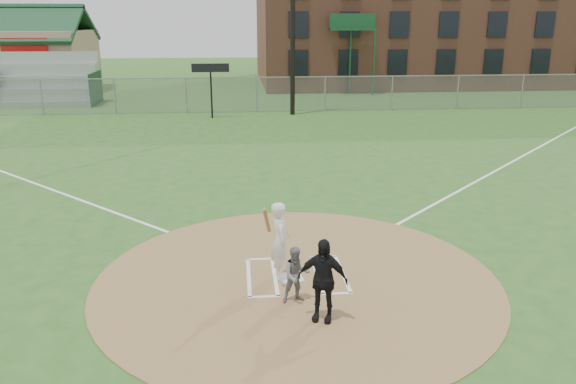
{
  "coord_description": "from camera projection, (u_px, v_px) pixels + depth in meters",
  "views": [
    {
      "loc": [
        -1.16,
        -10.61,
        5.23
      ],
      "look_at": [
        0.0,
        2.0,
        1.3
      ],
      "focal_mm": 35.0,
      "sensor_mm": 36.0,
      "label": 1
    }
  ],
  "objects": [
    {
      "name": "clubhouse",
      "position": [
        3.0,
        59.0,
        40.85
      ],
      "size": [
        12.2,
        8.71,
        6.23
      ],
      "color": "tan",
      "rests_on": "ground"
    },
    {
      "name": "umpire",
      "position": [
        322.0,
        280.0,
        9.93
      ],
      "size": [
        0.99,
        0.67,
        1.55
      ],
      "primitive_type": "imported",
      "rotation": [
        0.0,
        0.0,
        -0.35
      ],
      "color": "black",
      "rests_on": "dirt_circle"
    },
    {
      "name": "foul_line_third",
      "position": [
        12.0,
        175.0,
        19.52
      ],
      "size": [
        17.04,
        17.04,
        0.01
      ],
      "primitive_type": "cube",
      "rotation": [
        0.0,
        0.0,
        0.79
      ],
      "color": "white",
      "rests_on": "ground"
    },
    {
      "name": "outfield_fence",
      "position": [
        256.0,
        95.0,
        32.37
      ],
      "size": [
        56.08,
        0.08,
        2.03
      ],
      "color": "slate",
      "rests_on": "ground"
    },
    {
      "name": "ground",
      "position": [
        297.0,
        279.0,
        11.74
      ],
      "size": [
        140.0,
        140.0,
        0.0
      ],
      "primitive_type": "plane",
      "color": "#2C5A1E",
      "rests_on": "ground"
    },
    {
      "name": "foul_line_first",
      "position": [
        509.0,
        164.0,
        21.09
      ],
      "size": [
        17.04,
        17.04,
        0.01
      ],
      "primitive_type": "cube",
      "rotation": [
        0.0,
        0.0,
        -0.79
      ],
      "color": "white",
      "rests_on": "ground"
    },
    {
      "name": "dirt_circle",
      "position": [
        297.0,
        279.0,
        11.74
      ],
      "size": [
        8.4,
        8.4,
        0.02
      ],
      "primitive_type": "cylinder",
      "color": "#997748",
      "rests_on": "ground"
    },
    {
      "name": "home_plate",
      "position": [
        291.0,
        278.0,
        11.73
      ],
      "size": [
        0.55,
        0.55,
        0.03
      ],
      "primitive_type": "cube",
      "rotation": [
        0.0,
        0.0,
        0.16
      ],
      "color": "silver",
      "rests_on": "dirt_circle"
    },
    {
      "name": "bleachers",
      "position": [
        46.0,
        79.0,
        35.06
      ],
      "size": [
        6.08,
        3.2,
        3.2
      ],
      "color": "#B7BABF",
      "rests_on": "ground"
    },
    {
      "name": "scoreboard_sign",
      "position": [
        211.0,
        74.0,
        30.03
      ],
      "size": [
        2.0,
        0.1,
        2.93
      ],
      "color": "black",
      "rests_on": "ground"
    },
    {
      "name": "batters_boxes",
      "position": [
        296.0,
        275.0,
        11.88
      ],
      "size": [
        2.08,
        1.88,
        0.01
      ],
      "color": "white",
      "rests_on": "dirt_circle"
    },
    {
      "name": "batter_at_plate",
      "position": [
        280.0,
        240.0,
        11.55
      ],
      "size": [
        0.6,
        1.0,
        1.78
      ],
      "color": "white",
      "rests_on": "dirt_circle"
    },
    {
      "name": "catcher",
      "position": [
        296.0,
        275.0,
        10.64
      ],
      "size": [
        0.6,
        0.5,
        1.11
      ],
      "primitive_type": "imported",
      "rotation": [
        0.0,
        0.0,
        0.17
      ],
      "color": "slate",
      "rests_on": "dirt_circle"
    }
  ]
}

